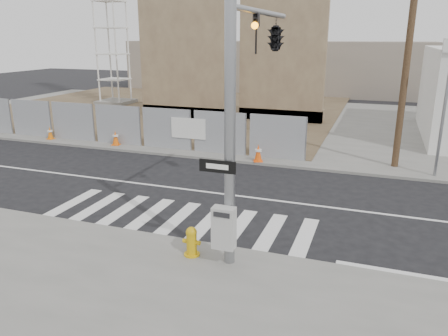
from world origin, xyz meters
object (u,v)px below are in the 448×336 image
(fire_hydrant, at_px, (192,241))
(traffic_cone_c, at_px, (116,138))
(traffic_cone_d, at_px, (258,153))
(signal_pole, at_px, (263,64))
(traffic_cone_b, at_px, (50,133))

(fire_hydrant, relative_size, traffic_cone_c, 1.02)
(traffic_cone_d, bearing_deg, fire_hydrant, -85.29)
(signal_pole, relative_size, traffic_cone_d, 8.86)
(traffic_cone_b, bearing_deg, signal_pole, -26.17)
(traffic_cone_b, xyz_separation_m, traffic_cone_d, (11.84, -0.42, 0.05))
(traffic_cone_c, distance_m, traffic_cone_d, 7.75)
(fire_hydrant, relative_size, traffic_cone_d, 0.98)
(signal_pole, height_order, fire_hydrant, signal_pole)
(signal_pole, relative_size, traffic_cone_b, 10.13)
(signal_pole, distance_m, fire_hydrant, 5.19)
(traffic_cone_b, distance_m, traffic_cone_d, 11.85)
(traffic_cone_c, height_order, traffic_cone_d, traffic_cone_d)
(fire_hydrant, bearing_deg, traffic_cone_b, 144.13)
(fire_hydrant, xyz_separation_m, traffic_cone_d, (-0.74, 9.03, 0.00))
(traffic_cone_c, xyz_separation_m, traffic_cone_d, (7.73, -0.48, 0.02))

